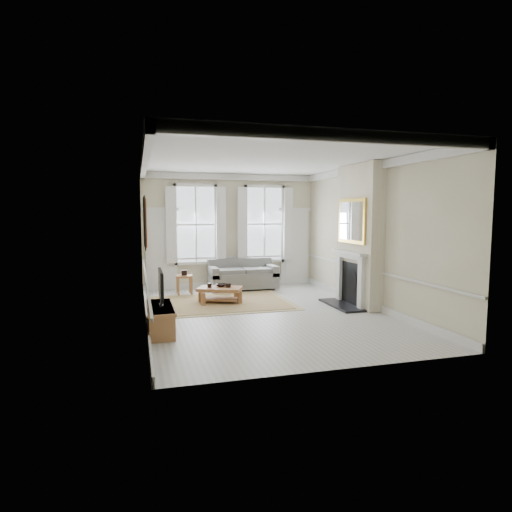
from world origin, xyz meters
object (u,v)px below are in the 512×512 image
object	(u,v)px
sofa	(242,277)
side_table	(184,279)
coffee_table	(220,290)
tv_stand	(160,319)

from	to	relation	value
sofa	side_table	bearing A→B (deg)	-168.32
coffee_table	sofa	bearing A→B (deg)	83.45
sofa	tv_stand	distance (m)	4.79
coffee_table	tv_stand	distance (m)	2.74
sofa	coffee_table	size ratio (longest dim) A/B	1.60
sofa	tv_stand	bearing A→B (deg)	-122.62
tv_stand	side_table	bearing A→B (deg)	77.09
coffee_table	tv_stand	bearing A→B (deg)	-101.84
coffee_table	side_table	bearing A→B (deg)	140.01
tv_stand	coffee_table	bearing A→B (deg)	55.11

